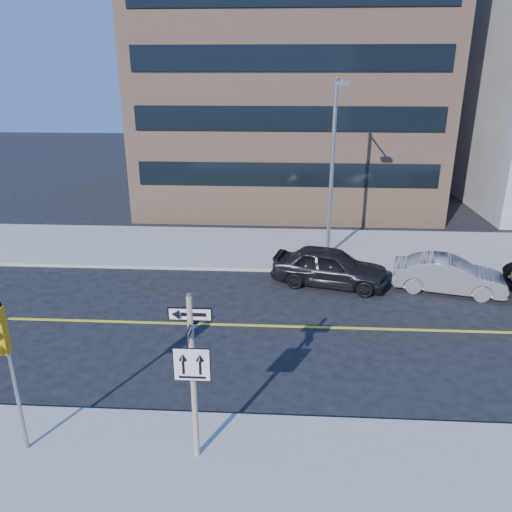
# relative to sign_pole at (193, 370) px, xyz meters

# --- Properties ---
(ground) EXTENTS (120.00, 120.00, 0.00)m
(ground) POSITION_rel_sign_pole_xyz_m (0.00, 2.51, -2.44)
(ground) COLOR black
(ground) RESTS_ON ground
(sign_pole) EXTENTS (0.92, 0.92, 4.06)m
(sign_pole) POSITION_rel_sign_pole_xyz_m (0.00, 0.00, 0.00)
(sign_pole) COLOR silver
(sign_pole) RESTS_ON near_sidewalk
(traffic_signal) EXTENTS (0.32, 0.45, 4.00)m
(traffic_signal) POSITION_rel_sign_pole_xyz_m (-4.00, -0.15, 0.59)
(traffic_signal) COLOR gray
(traffic_signal) RESTS_ON near_sidewalk
(parked_car_a) EXTENTS (3.02, 5.06, 1.61)m
(parked_car_a) POSITION_rel_sign_pole_xyz_m (3.83, 10.27, -1.63)
(parked_car_a) COLOR black
(parked_car_a) RESTS_ON ground
(parked_car_b) EXTENTS (2.50, 4.55, 1.42)m
(parked_car_b) POSITION_rel_sign_pole_xyz_m (8.53, 9.87, -1.73)
(parked_car_b) COLOR gray
(parked_car_b) RESTS_ON ground
(streetlight_a) EXTENTS (0.55, 2.25, 8.00)m
(streetlight_a) POSITION_rel_sign_pole_xyz_m (4.00, 13.27, 2.32)
(streetlight_a) COLOR gray
(streetlight_a) RESTS_ON far_sidewalk
(building_brick) EXTENTS (18.00, 18.00, 18.00)m
(building_brick) POSITION_rel_sign_pole_xyz_m (2.00, 27.51, 6.56)
(building_brick) COLOR #A37C5A
(building_brick) RESTS_ON ground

